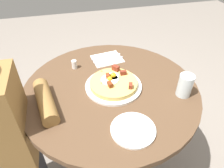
{
  "coord_description": "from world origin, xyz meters",
  "views": [
    {
      "loc": [
        -0.18,
        -0.77,
        1.37
      ],
      "look_at": [
        0.01,
        -0.0,
        0.72
      ],
      "focal_mm": 33.35,
      "sensor_mm": 36.0,
      "label": 1
    }
  ],
  "objects_px": {
    "bread_plate": "(133,130)",
    "water_glass": "(185,85)",
    "salt_shaker": "(74,64)",
    "pizza_plate": "(114,86)",
    "dining_table": "(111,110)",
    "fork": "(108,60)",
    "knife": "(106,57)",
    "breakfast_pizza": "(114,83)"
  },
  "relations": [
    {
      "from": "water_glass",
      "to": "dining_table",
      "type": "bearing_deg",
      "value": 157.62
    },
    {
      "from": "breakfast_pizza",
      "to": "salt_shaker",
      "type": "bearing_deg",
      "value": 129.24
    },
    {
      "from": "water_glass",
      "to": "salt_shaker",
      "type": "height_order",
      "value": "water_glass"
    },
    {
      "from": "fork",
      "to": "water_glass",
      "type": "distance_m",
      "value": 0.47
    },
    {
      "from": "dining_table",
      "to": "bread_plate",
      "type": "height_order",
      "value": "bread_plate"
    },
    {
      "from": "pizza_plate",
      "to": "knife",
      "type": "xyz_separation_m",
      "value": [
        0.02,
        0.28,
        0.0
      ]
    },
    {
      "from": "salt_shaker",
      "to": "water_glass",
      "type": "bearing_deg",
      "value": -35.84
    },
    {
      "from": "dining_table",
      "to": "bread_plate",
      "type": "xyz_separation_m",
      "value": [
        0.02,
        -0.28,
        0.17
      ]
    },
    {
      "from": "dining_table",
      "to": "pizza_plate",
      "type": "relative_size",
      "value": 3.11
    },
    {
      "from": "pizza_plate",
      "to": "fork",
      "type": "height_order",
      "value": "pizza_plate"
    },
    {
      "from": "salt_shaker",
      "to": "pizza_plate",
      "type": "bearing_deg",
      "value": -51.33
    },
    {
      "from": "knife",
      "to": "water_glass",
      "type": "relative_size",
      "value": 1.64
    },
    {
      "from": "fork",
      "to": "water_glass",
      "type": "height_order",
      "value": "water_glass"
    },
    {
      "from": "bread_plate",
      "to": "water_glass",
      "type": "relative_size",
      "value": 1.64
    },
    {
      "from": "pizza_plate",
      "to": "breakfast_pizza",
      "type": "relative_size",
      "value": 1.19
    },
    {
      "from": "dining_table",
      "to": "fork",
      "type": "height_order",
      "value": "fork"
    },
    {
      "from": "bread_plate",
      "to": "breakfast_pizza",
      "type": "bearing_deg",
      "value": 91.66
    },
    {
      "from": "breakfast_pizza",
      "to": "fork",
      "type": "distance_m",
      "value": 0.24
    },
    {
      "from": "dining_table",
      "to": "breakfast_pizza",
      "type": "xyz_separation_m",
      "value": [
        0.02,
        0.0,
        0.19
      ]
    },
    {
      "from": "dining_table",
      "to": "knife",
      "type": "relative_size",
      "value": 4.83
    },
    {
      "from": "knife",
      "to": "salt_shaker",
      "type": "relative_size",
      "value": 3.74
    },
    {
      "from": "breakfast_pizza",
      "to": "knife",
      "type": "xyz_separation_m",
      "value": [
        0.02,
        0.27,
        -0.02
      ]
    },
    {
      "from": "knife",
      "to": "water_glass",
      "type": "xyz_separation_m",
      "value": [
        0.28,
        -0.41,
        0.05
      ]
    },
    {
      "from": "dining_table",
      "to": "water_glass",
      "type": "height_order",
      "value": "water_glass"
    },
    {
      "from": "breakfast_pizza",
      "to": "knife",
      "type": "height_order",
      "value": "breakfast_pizza"
    },
    {
      "from": "pizza_plate",
      "to": "dining_table",
      "type": "bearing_deg",
      "value": 177.52
    },
    {
      "from": "breakfast_pizza",
      "to": "water_glass",
      "type": "height_order",
      "value": "water_glass"
    },
    {
      "from": "knife",
      "to": "salt_shaker",
      "type": "distance_m",
      "value": 0.21
    },
    {
      "from": "fork",
      "to": "knife",
      "type": "height_order",
      "value": "same"
    },
    {
      "from": "pizza_plate",
      "to": "salt_shaker",
      "type": "relative_size",
      "value": 5.82
    },
    {
      "from": "dining_table",
      "to": "fork",
      "type": "bearing_deg",
      "value": 79.46
    },
    {
      "from": "fork",
      "to": "knife",
      "type": "xyz_separation_m",
      "value": [
        -0.0,
        0.04,
        0.0
      ]
    },
    {
      "from": "dining_table",
      "to": "salt_shaker",
      "type": "xyz_separation_m",
      "value": [
        -0.15,
        0.21,
        0.19
      ]
    },
    {
      "from": "dining_table",
      "to": "knife",
      "type": "xyz_separation_m",
      "value": [
        0.04,
        0.28,
        0.17
      ]
    },
    {
      "from": "dining_table",
      "to": "knife",
      "type": "bearing_deg",
      "value": 81.77
    },
    {
      "from": "breakfast_pizza",
      "to": "salt_shaker",
      "type": "xyz_separation_m",
      "value": [
        -0.17,
        0.21,
        -0.0
      ]
    },
    {
      "from": "fork",
      "to": "breakfast_pizza",
      "type": "bearing_deg",
      "value": -104.47
    },
    {
      "from": "bread_plate",
      "to": "water_glass",
      "type": "distance_m",
      "value": 0.34
    },
    {
      "from": "bread_plate",
      "to": "water_glass",
      "type": "height_order",
      "value": "water_glass"
    },
    {
      "from": "pizza_plate",
      "to": "bread_plate",
      "type": "relative_size",
      "value": 1.55
    },
    {
      "from": "breakfast_pizza",
      "to": "fork",
      "type": "xyz_separation_m",
      "value": [
        0.03,
        0.24,
        -0.02
      ]
    },
    {
      "from": "bread_plate",
      "to": "salt_shaker",
      "type": "height_order",
      "value": "salt_shaker"
    }
  ]
}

